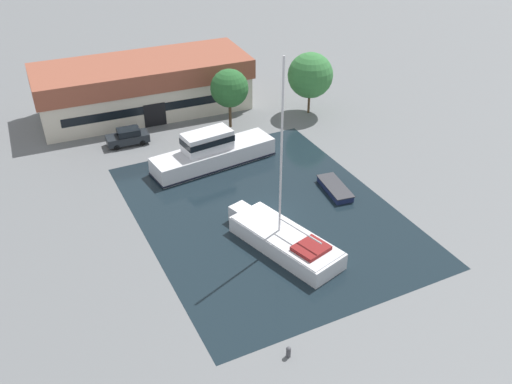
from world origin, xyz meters
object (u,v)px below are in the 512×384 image
object	(u,v)px
parked_car	(128,137)
small_dinghy	(335,188)
sailboat_moored	(284,240)
motor_cruiser	(212,153)
warehouse_building	(144,86)
quay_tree_by_water	(310,75)
quay_tree_near_building	(229,88)

from	to	relation	value
parked_car	small_dinghy	distance (m)	22.22
sailboat_moored	motor_cruiser	world-z (taller)	sailboat_moored
sailboat_moored	small_dinghy	world-z (taller)	sailboat_moored
parked_car	sailboat_moored	distance (m)	23.15
parked_car	small_dinghy	world-z (taller)	parked_car
motor_cruiser	small_dinghy	world-z (taller)	motor_cruiser
warehouse_building	parked_car	distance (m)	8.65
warehouse_building	small_dinghy	bearing A→B (deg)	-64.77
motor_cruiser	small_dinghy	xyz separation A→B (m)	(7.96, -9.38, -0.99)
quay_tree_by_water	quay_tree_near_building	bearing A→B (deg)	176.61
quay_tree_near_building	motor_cruiser	size ratio (longest dim) A/B	0.52
quay_tree_by_water	motor_cruiser	xyz separation A→B (m)	(-14.58, -6.37, -3.17)
warehouse_building	quay_tree_by_water	world-z (taller)	quay_tree_by_water
quay_tree_near_building	sailboat_moored	bearing A→B (deg)	-103.42
warehouse_building	motor_cruiser	size ratio (longest dim) A/B	1.92
quay_tree_by_water	sailboat_moored	distance (m)	25.84
quay_tree_near_building	sailboat_moored	xyz separation A→B (m)	(-5.13, -21.50, -3.66)
parked_car	sailboat_moored	world-z (taller)	sailboat_moored
quay_tree_near_building	sailboat_moored	distance (m)	22.41
motor_cruiser	small_dinghy	distance (m)	12.34
quay_tree_near_building	parked_car	world-z (taller)	quay_tree_near_building
sailboat_moored	motor_cruiser	bearing A→B (deg)	73.45
warehouse_building	parked_car	size ratio (longest dim) A/B	5.52
warehouse_building	small_dinghy	world-z (taller)	warehouse_building
motor_cruiser	small_dinghy	bearing A→B (deg)	-145.91
parked_car	motor_cruiser	distance (m)	9.93
warehouse_building	parked_car	xyz separation A→B (m)	(-4.13, -7.30, -2.12)
warehouse_building	quay_tree_by_water	size ratio (longest dim) A/B	3.44
quay_tree_near_building	small_dinghy	world-z (taller)	quay_tree_near_building
quay_tree_near_building	small_dinghy	bearing A→B (deg)	-79.75
motor_cruiser	small_dinghy	size ratio (longest dim) A/B	2.70
quay_tree_near_building	motor_cruiser	world-z (taller)	quay_tree_near_building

